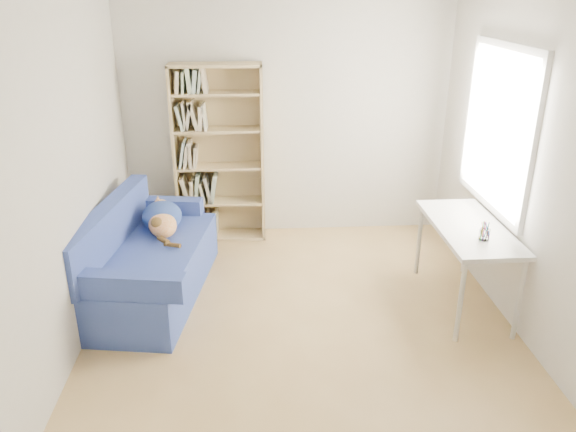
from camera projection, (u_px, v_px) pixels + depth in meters
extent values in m
plane|color=tan|center=(301.00, 324.00, 4.71)|extent=(4.00, 4.00, 0.00)
cube|color=silver|center=(287.00, 118.00, 6.06)|extent=(3.50, 0.04, 2.60)
cube|color=silver|center=(345.00, 327.00, 2.37)|extent=(3.50, 0.04, 2.60)
cube|color=silver|center=(65.00, 182.00, 4.11)|extent=(0.04, 4.00, 2.60)
cube|color=silver|center=(529.00, 172.00, 4.32)|extent=(0.04, 4.00, 2.60)
cube|color=white|center=(500.00, 128.00, 4.79)|extent=(0.01, 1.20, 1.30)
cube|color=navy|center=(152.00, 272.00, 5.09)|extent=(1.09, 1.87, 0.44)
cube|color=navy|center=(108.00, 230.00, 4.90)|extent=(0.42, 1.77, 0.43)
cube|color=navy|center=(162.00, 207.00, 5.71)|extent=(0.85, 0.28, 0.20)
cube|color=navy|center=(131.00, 286.00, 4.22)|extent=(0.85, 0.28, 0.20)
cube|color=navy|center=(152.00, 249.00, 5.00)|extent=(1.05, 1.73, 0.05)
ellipsoid|color=#2A438A|center=(162.00, 216.00, 5.37)|extent=(0.37, 0.41, 0.28)
ellipsoid|color=#BF5915|center=(163.00, 225.00, 5.20)|extent=(0.36, 0.51, 0.19)
ellipsoid|color=silver|center=(172.00, 221.00, 5.33)|extent=(0.19, 0.23, 0.12)
ellipsoid|color=#36240E|center=(158.00, 223.00, 5.13)|extent=(0.20, 0.26, 0.09)
sphere|color=#BF5915|center=(169.00, 207.00, 5.49)|extent=(0.17, 0.17, 0.17)
cone|color=#BF5915|center=(167.00, 198.00, 5.49)|extent=(0.08, 0.08, 0.08)
cone|color=#BF5915|center=(166.00, 201.00, 5.42)|extent=(0.08, 0.08, 0.08)
cylinder|color=green|center=(168.00, 212.00, 5.42)|extent=(0.14, 0.07, 0.13)
cylinder|color=#36240E|center=(156.00, 240.00, 4.97)|extent=(0.14, 0.18, 0.06)
cube|color=tan|center=(176.00, 156.00, 5.96)|extent=(0.03, 0.30, 1.90)
cube|color=tan|center=(262.00, 154.00, 6.02)|extent=(0.03, 0.30, 1.90)
cube|color=tan|center=(215.00, 65.00, 5.63)|extent=(0.95, 0.30, 0.03)
cube|color=tan|center=(223.00, 235.00, 6.35)|extent=(0.95, 0.30, 0.03)
cube|color=tan|center=(220.00, 151.00, 6.12)|extent=(0.95, 0.02, 1.90)
cube|color=silver|center=(469.00, 228.00, 4.75)|extent=(0.57, 1.24, 0.04)
cylinder|color=silver|center=(467.00, 239.00, 5.44)|extent=(0.04, 0.04, 0.71)
cylinder|color=silver|center=(519.00, 300.00, 4.38)|extent=(0.04, 0.04, 0.71)
cylinder|color=silver|center=(419.00, 240.00, 5.41)|extent=(0.04, 0.04, 0.71)
cylinder|color=silver|center=(460.00, 302.00, 4.36)|extent=(0.04, 0.04, 0.71)
cylinder|color=white|center=(484.00, 234.00, 4.47)|extent=(0.08, 0.08, 0.09)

